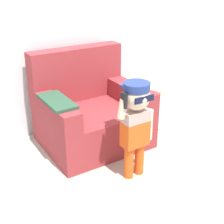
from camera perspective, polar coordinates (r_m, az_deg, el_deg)
The scene contains 5 objects.
ground_plane at distance 3.39m, azimuth -2.32°, elevation -7.24°, with size 10.00×10.00×0.00m, color #ADA89E.
wall_back at distance 3.63m, azimuth -9.27°, elevation 16.55°, with size 10.00×0.05×2.60m.
armchair at distance 3.46m, azimuth -4.07°, elevation -0.08°, with size 1.10×0.93×1.01m.
person_child at distance 2.74m, azimuth 4.38°, elevation -0.73°, with size 0.38×0.28×0.93m.
side_table at distance 3.80m, azimuth 8.36°, elevation 1.55°, with size 0.29×0.29×0.53m.
Camera 1 is at (-1.43, -2.51, 1.78)m, focal length 50.00 mm.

